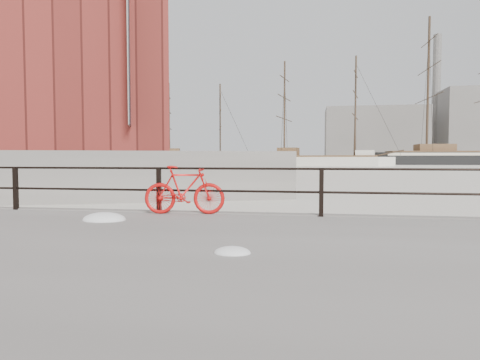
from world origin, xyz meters
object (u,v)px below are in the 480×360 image
at_px(schooner_mid, 318,166).
at_px(schooner_left, 195,166).
at_px(bicycle, 184,190).
at_px(workboat_near, 3,174).
at_px(workboat_far, 92,168).

distance_m(schooner_mid, schooner_left, 23.90).
bearing_deg(bicycle, workboat_near, 126.36).
distance_m(bicycle, schooner_left, 75.07).
bearing_deg(workboat_far, schooner_mid, 7.08).
relative_size(bicycle, schooner_mid, 0.06).
bearing_deg(workboat_far, bicycle, -90.33).
height_order(workboat_near, workboat_far, same).
bearing_deg(bicycle, schooner_mid, 79.62).
relative_size(workboat_near, workboat_far, 0.98).
relative_size(schooner_mid, schooner_left, 1.35).
bearing_deg(schooner_left, workboat_far, -123.77).
xyz_separation_m(bicycle, workboat_far, (-28.68, 48.30, -0.87)).
bearing_deg(workboat_near, schooner_left, 53.58).
bearing_deg(workboat_far, schooner_left, 39.25).
height_order(bicycle, schooner_left, schooner_left).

